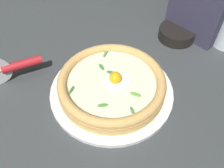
{
  "coord_description": "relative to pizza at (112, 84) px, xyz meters",
  "views": [
    {
      "loc": [
        0.17,
        0.31,
        0.46
      ],
      "look_at": [
        -0.03,
        0.0,
        0.03
      ],
      "focal_mm": 36.85,
      "sensor_mm": 36.0,
      "label": 1
    }
  ],
  "objects": [
    {
      "name": "ground_plane",
      "position": [
        0.03,
        -0.0,
        -0.05
      ],
      "size": [
        2.4,
        2.4,
        0.03
      ],
      "primitive_type": "cube",
      "color": "#373B3D",
      "rests_on": "ground"
    },
    {
      "name": "side_bowl",
      "position": [
        -0.29,
        -0.08,
        -0.02
      ],
      "size": [
        0.11,
        0.11,
        0.03
      ],
      "primitive_type": "cylinder",
      "color": "black",
      "rests_on": "ground"
    },
    {
      "name": "pizza_cutter",
      "position": [
        0.19,
        -0.18,
        0.01
      ],
      "size": [
        0.16,
        0.04,
        0.09
      ],
      "color": "silver",
      "rests_on": "ground"
    },
    {
      "name": "pizza",
      "position": [
        0.0,
        0.0,
        0.0
      ],
      "size": [
        0.26,
        0.26,
        0.06
      ],
      "color": "#DEAE5E",
      "rests_on": "pizza_plate"
    },
    {
      "name": "pizza_plate",
      "position": [
        0.0,
        -0.0,
        -0.03
      ],
      "size": [
        0.31,
        0.31,
        0.01
      ],
      "primitive_type": "cylinder",
      "color": "white",
      "rests_on": "ground"
    }
  ]
}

